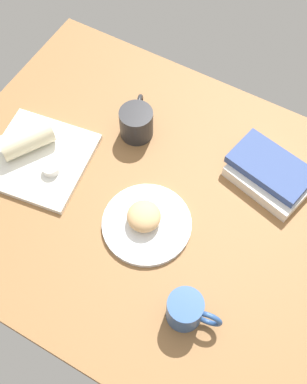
{
  "coord_description": "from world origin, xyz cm",
  "views": [
    {
      "loc": [
        32.01,
        -52.19,
        116.12
      ],
      "look_at": [
        2.2,
        0.42,
        7.0
      ],
      "focal_mm": 45.6,
      "sensor_mm": 36.0,
      "label": 1
    }
  ],
  "objects_px": {
    "square_plate": "(40,159)",
    "second_mug": "(186,310)",
    "scone_pastry": "(144,216)",
    "sauce_cup": "(51,168)",
    "coffee_mug": "(137,122)",
    "book_stack": "(271,173)",
    "round_plate": "(147,224)",
    "breakfast_wrap": "(26,139)"
  },
  "relations": [
    {
      "from": "square_plate",
      "to": "breakfast_wrap",
      "type": "distance_m",
      "value": 0.06
    },
    {
      "from": "round_plate",
      "to": "breakfast_wrap",
      "type": "bearing_deg",
      "value": 174.14
    },
    {
      "from": "round_plate",
      "to": "scone_pastry",
      "type": "xyz_separation_m",
      "value": [
        -0.01,
        0.0,
        0.03
      ]
    },
    {
      "from": "sauce_cup",
      "to": "second_mug",
      "type": "distance_m",
      "value": 0.51
    },
    {
      "from": "book_stack",
      "to": "coffee_mug",
      "type": "height_order",
      "value": "coffee_mug"
    },
    {
      "from": "scone_pastry",
      "to": "book_stack",
      "type": "relative_size",
      "value": 0.36
    },
    {
      "from": "round_plate",
      "to": "sauce_cup",
      "type": "height_order",
      "value": "sauce_cup"
    },
    {
      "from": "coffee_mug",
      "to": "square_plate",
      "type": "bearing_deg",
      "value": -130.45
    },
    {
      "from": "round_plate",
      "to": "book_stack",
      "type": "xyz_separation_m",
      "value": [
        0.21,
        0.28,
        0.02
      ]
    },
    {
      "from": "scone_pastry",
      "to": "coffee_mug",
      "type": "bearing_deg",
      "value": 124.15
    },
    {
      "from": "breakfast_wrap",
      "to": "second_mug",
      "type": "xyz_separation_m",
      "value": [
        0.59,
        -0.2,
        -0.01
      ]
    },
    {
      "from": "round_plate",
      "to": "square_plate",
      "type": "distance_m",
      "value": 0.35
    },
    {
      "from": "second_mug",
      "to": "round_plate",
      "type": "bearing_deg",
      "value": 141.06
    },
    {
      "from": "breakfast_wrap",
      "to": "scone_pastry",
      "type": "bearing_deg",
      "value": -154.33
    },
    {
      "from": "sauce_cup",
      "to": "coffee_mug",
      "type": "relative_size",
      "value": 0.34
    },
    {
      "from": "square_plate",
      "to": "coffee_mug",
      "type": "distance_m",
      "value": 0.28
    },
    {
      "from": "round_plate",
      "to": "coffee_mug",
      "type": "height_order",
      "value": "coffee_mug"
    },
    {
      "from": "scone_pastry",
      "to": "coffee_mug",
      "type": "relative_size",
      "value": 0.64
    },
    {
      "from": "round_plate",
      "to": "square_plate",
      "type": "height_order",
      "value": "square_plate"
    },
    {
      "from": "scone_pastry",
      "to": "sauce_cup",
      "type": "distance_m",
      "value": 0.29
    },
    {
      "from": "round_plate",
      "to": "coffee_mug",
      "type": "bearing_deg",
      "value": 125.32
    },
    {
      "from": "scone_pastry",
      "to": "coffee_mug",
      "type": "distance_m",
      "value": 0.29
    },
    {
      "from": "breakfast_wrap",
      "to": "coffee_mug",
      "type": "relative_size",
      "value": 1.05
    },
    {
      "from": "sauce_cup",
      "to": "coffee_mug",
      "type": "distance_m",
      "value": 0.26
    },
    {
      "from": "square_plate",
      "to": "sauce_cup",
      "type": "height_order",
      "value": "sauce_cup"
    },
    {
      "from": "scone_pastry",
      "to": "sauce_cup",
      "type": "bearing_deg",
      "value": 178.98
    },
    {
      "from": "sauce_cup",
      "to": "book_stack",
      "type": "distance_m",
      "value": 0.58
    },
    {
      "from": "breakfast_wrap",
      "to": "book_stack",
      "type": "bearing_deg",
      "value": -127.26
    },
    {
      "from": "round_plate",
      "to": "second_mug",
      "type": "distance_m",
      "value": 0.25
    },
    {
      "from": "square_plate",
      "to": "second_mug",
      "type": "height_order",
      "value": "second_mug"
    },
    {
      "from": "square_plate",
      "to": "breakfast_wrap",
      "type": "relative_size",
      "value": 1.81
    },
    {
      "from": "second_mug",
      "to": "scone_pastry",
      "type": "bearing_deg",
      "value": 141.94
    },
    {
      "from": "sauce_cup",
      "to": "second_mug",
      "type": "bearing_deg",
      "value": -18.38
    },
    {
      "from": "square_plate",
      "to": "sauce_cup",
      "type": "bearing_deg",
      "value": -18.74
    },
    {
      "from": "breakfast_wrap",
      "to": "coffee_mug",
      "type": "distance_m",
      "value": 0.3
    },
    {
      "from": "sauce_cup",
      "to": "breakfast_wrap",
      "type": "bearing_deg",
      "value": 161.26
    },
    {
      "from": "square_plate",
      "to": "coffee_mug",
      "type": "height_order",
      "value": "coffee_mug"
    },
    {
      "from": "round_plate",
      "to": "coffee_mug",
      "type": "relative_size",
      "value": 1.67
    },
    {
      "from": "square_plate",
      "to": "second_mug",
      "type": "bearing_deg",
      "value": -18.42
    },
    {
      "from": "round_plate",
      "to": "sauce_cup",
      "type": "bearing_deg",
      "value": 178.66
    },
    {
      "from": "scone_pastry",
      "to": "second_mug",
      "type": "distance_m",
      "value": 0.25
    },
    {
      "from": "coffee_mug",
      "to": "second_mug",
      "type": "relative_size",
      "value": 1.05
    }
  ]
}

